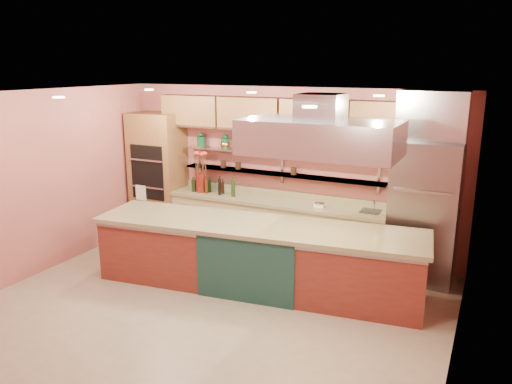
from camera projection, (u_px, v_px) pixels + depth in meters
The scene contains 21 objects.
floor at pixel (212, 307), 6.70m from camera, with size 6.00×5.00×0.02m, color gray.
ceiling at pixel (207, 95), 6.01m from camera, with size 6.00×5.00×0.02m, color black.
wall_back at pixel (286, 170), 8.53m from camera, with size 6.00×0.04×2.80m, color #AC5951.
wall_front at pixel (55, 280), 4.18m from camera, with size 6.00×0.04×2.80m, color #AC5951.
wall_left at pixel (42, 183), 7.63m from camera, with size 0.04×5.00×2.80m, color #AC5951.
wall_right at pixel (463, 242), 5.08m from camera, with size 0.04×5.00×2.80m, color #AC5951.
oven_stack at pixel (158, 175), 9.35m from camera, with size 0.95×0.64×2.30m, color brown.
refrigerator at pixel (424, 212), 7.31m from camera, with size 0.95×0.72×2.10m, color gray.
back_counter at pixel (275, 227), 8.52m from camera, with size 3.84×0.64×0.93m, color tan.
wall_shelf_lower at pixel (280, 174), 8.45m from camera, with size 3.60×0.26×0.03m, color #A5A8AC.
wall_shelf_upper at pixel (280, 154), 8.36m from camera, with size 3.60×0.26×0.03m, color #A5A8AC.
upper_cabinets at pixel (282, 115), 8.14m from camera, with size 4.60×0.36×0.55m, color brown.
range_hood at pixel (320, 138), 6.34m from camera, with size 2.00×1.00×0.45m, color #A5A8AC.
ceiling_downlights at pixel (216, 96), 6.19m from camera, with size 4.00×2.80×0.02m, color #FFE5A5.
island at pixel (257, 256), 7.16m from camera, with size 4.63×1.01×0.97m, color maroon.
flower_vase at pixel (201, 183), 8.93m from camera, with size 0.19×0.19×0.34m, color #5C140D.
oil_bottle_cluster at pixel (214, 185), 8.82m from camera, with size 0.93×0.27×0.30m, color black.
kitchen_scale at pixel (319, 204), 8.02m from camera, with size 0.16×0.12×0.09m, color silver.
bar_faucet at pixel (374, 206), 7.73m from camera, with size 0.03×0.03×0.19m, color silver.
copper_kettle at pixel (226, 145), 8.79m from camera, with size 0.16×0.16×0.13m, color #CA682E.
green_canister at pixel (247, 146), 8.61m from camera, with size 0.13×0.13×0.16m, color #0D3F21.
Camera 1 is at (3.21, -5.23, 3.15)m, focal length 35.00 mm.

